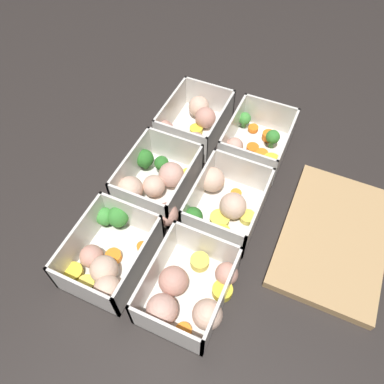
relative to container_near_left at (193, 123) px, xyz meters
The scene contains 8 objects.
ground_plane 0.19m from the container_near_left, 23.68° to the left, with size 4.00×4.00×0.00m, color #282321.
container_near_left is the anchor object (origin of this frame).
container_near_center 0.18m from the container_near_left, ahead, with size 0.17×0.14×0.07m.
container_near_right 0.36m from the container_near_left, ahead, with size 0.17×0.13×0.07m.
container_far_left 0.15m from the container_near_left, 92.95° to the left, with size 0.16×0.13×0.07m.
container_far_center 0.22m from the container_near_left, 39.16° to the left, with size 0.16×0.15×0.07m.
container_far_right 0.39m from the container_near_left, 23.08° to the left, with size 0.17×0.14×0.07m.
cutting_board 0.38m from the container_near_left, 67.06° to the left, with size 0.28×0.18×0.02m.
Camera 1 is at (0.39, 0.17, 0.61)m, focal length 35.00 mm.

